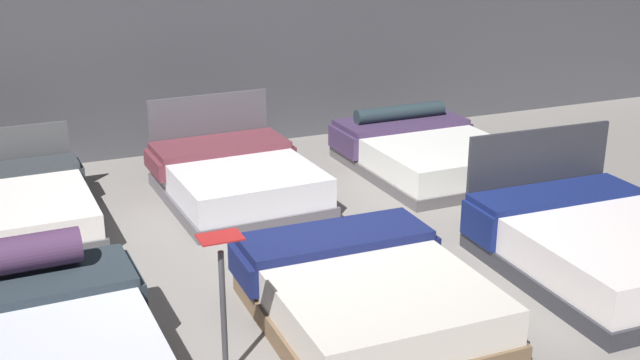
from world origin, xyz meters
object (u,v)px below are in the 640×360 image
at_px(bed_3, 11,210).
at_px(bed_0, 37,358).
at_px(bed_4, 236,178).
at_px(price_sign, 224,325).
at_px(bed_2, 601,246).
at_px(bed_5, 426,152).
at_px(bed_1, 366,296).

bearing_deg(bed_3, bed_0, -91.19).
bearing_deg(bed_4, price_sign, -110.72).
bearing_deg(bed_2, bed_4, 129.54).
xyz_separation_m(bed_0, bed_5, (4.63, 3.01, -0.06)).
bearing_deg(bed_5, bed_3, 179.02).
xyz_separation_m(bed_1, price_sign, (-1.20, -0.29, 0.17)).
bearing_deg(bed_1, price_sign, -165.51).
xyz_separation_m(bed_0, bed_2, (4.60, 0.01, -0.03)).
height_order(bed_2, bed_5, bed_2).
height_order(bed_1, bed_2, bed_2).
height_order(bed_2, bed_3, bed_2).
bearing_deg(bed_2, bed_3, 148.45).
relative_size(bed_5, price_sign, 2.09).
bearing_deg(bed_5, bed_2, -91.49).
distance_m(bed_0, bed_3, 3.02).
xyz_separation_m(bed_0, bed_4, (2.27, 3.00, -0.05)).
relative_size(bed_1, bed_5, 0.90).
bearing_deg(bed_1, bed_0, -178.48).
distance_m(bed_0, price_sign, 1.20).
height_order(bed_5, price_sign, price_sign).
bearing_deg(bed_0, price_sign, -14.28).
bearing_deg(price_sign, bed_2, 4.50).
bearing_deg(bed_4, bed_2, -54.10).
distance_m(bed_3, bed_5, 4.65).
relative_size(bed_0, price_sign, 1.95).
distance_m(bed_5, price_sign, 4.77).
bearing_deg(price_sign, bed_0, 167.32).
height_order(bed_1, bed_4, bed_4).
bearing_deg(bed_2, bed_5, 90.94).
distance_m(bed_1, bed_5, 3.74).
distance_m(bed_2, bed_5, 3.00).
height_order(bed_0, bed_5, bed_0).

